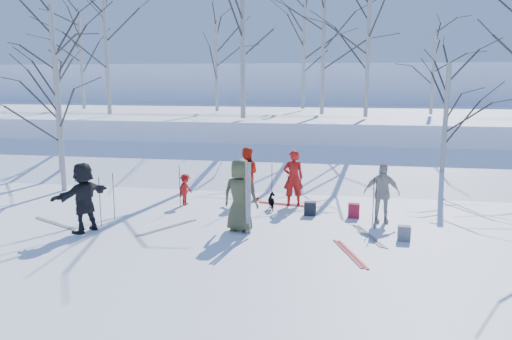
% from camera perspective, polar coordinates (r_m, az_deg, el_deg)
% --- Properties ---
extents(ground, '(120.00, 120.00, 0.00)m').
position_cam_1_polar(ground, '(13.56, -1.13, -6.55)').
color(ground, white).
rests_on(ground, ground).
extents(snow_ramp, '(70.00, 9.49, 4.12)m').
position_cam_1_polar(snow_ramp, '(20.24, 2.75, -0.42)').
color(snow_ramp, white).
rests_on(snow_ramp, ground).
extents(snow_plateau, '(70.00, 18.00, 2.20)m').
position_cam_1_polar(snow_plateau, '(29.97, 5.26, 4.74)').
color(snow_plateau, white).
rests_on(snow_plateau, ground).
extents(far_hill, '(90.00, 30.00, 6.00)m').
position_cam_1_polar(far_hill, '(50.81, 7.36, 8.16)').
color(far_hill, white).
rests_on(far_hill, ground).
extents(skier_olive_center, '(1.02, 0.75, 1.92)m').
position_cam_1_polar(skier_olive_center, '(13.02, -1.82, -2.89)').
color(skier_olive_center, '#44472A').
rests_on(skier_olive_center, ground).
extents(skier_red_north, '(0.74, 0.59, 1.77)m').
position_cam_1_polar(skier_red_north, '(15.65, 4.28, -0.93)').
color(skier_red_north, '#B31410').
rests_on(skier_red_north, ground).
extents(skier_redor_behind, '(0.90, 0.73, 1.76)m').
position_cam_1_polar(skier_redor_behind, '(16.32, -1.13, -0.45)').
color(skier_redor_behind, red).
rests_on(skier_redor_behind, ground).
extents(skier_red_seated, '(0.51, 0.71, 0.99)m').
position_cam_1_polar(skier_red_seated, '(15.95, -8.06, -2.20)').
color(skier_red_seated, '#B31410').
rests_on(skier_red_seated, ground).
extents(skier_cream_east, '(1.00, 0.47, 1.67)m').
position_cam_1_polar(skier_cream_east, '(14.25, 14.17, -2.55)').
color(skier_cream_east, beige).
rests_on(skier_cream_east, ground).
extents(skier_grey_west, '(1.17, 1.78, 1.84)m').
position_cam_1_polar(skier_grey_west, '(13.71, -19.07, -2.96)').
color(skier_grey_west, black).
rests_on(skier_grey_west, ground).
extents(dog, '(0.48, 0.66, 0.51)m').
position_cam_1_polar(dog, '(15.26, 1.92, -3.62)').
color(dog, black).
rests_on(dog, ground).
extents(upright_ski_left, '(0.09, 0.16, 1.90)m').
position_cam_1_polar(upright_ski_left, '(12.72, -1.04, -3.26)').
color(upright_ski_left, silver).
rests_on(upright_ski_left, ground).
extents(upright_ski_right, '(0.12, 0.23, 1.89)m').
position_cam_1_polar(upright_ski_right, '(12.71, -0.75, -3.27)').
color(upright_ski_right, silver).
rests_on(upright_ski_right, ground).
extents(ski_pair_a, '(1.86, 2.07, 0.02)m').
position_cam_1_polar(ski_pair_a, '(13.70, -10.08, -6.49)').
color(ski_pair_a, silver).
rests_on(ski_pair_a, ground).
extents(ski_pair_b, '(0.88, 1.97, 0.02)m').
position_cam_1_polar(ski_pair_b, '(15.89, 3.58, -3.97)').
color(ski_pair_b, maroon).
rests_on(ski_pair_b, ground).
extents(ski_pair_c, '(1.75, 2.06, 0.02)m').
position_cam_1_polar(ski_pair_c, '(14.96, -22.01, -5.66)').
color(ski_pair_c, silver).
rests_on(ski_pair_c, ground).
extents(ski_pair_d, '(1.39, 2.03, 0.02)m').
position_cam_1_polar(ski_pair_d, '(13.13, 12.79, -7.34)').
color(ski_pair_d, silver).
rests_on(ski_pair_d, ground).
extents(ski_pair_e, '(1.40, 2.03, 0.02)m').
position_cam_1_polar(ski_pair_e, '(11.77, 10.67, -9.37)').
color(ski_pair_e, maroon).
rests_on(ski_pair_e, ground).
extents(ski_pole_a, '(0.02, 0.02, 1.34)m').
position_cam_1_polar(ski_pole_a, '(14.16, -17.40, -3.48)').
color(ski_pole_a, black).
rests_on(ski_pole_a, ground).
extents(ski_pole_b, '(0.02, 0.02, 1.34)m').
position_cam_1_polar(ski_pole_b, '(14.85, -18.43, -2.91)').
color(ski_pole_b, black).
rests_on(ski_pole_b, ground).
extents(ski_pole_c, '(0.02, 0.02, 1.34)m').
position_cam_1_polar(ski_pole_c, '(15.57, -8.71, -1.88)').
color(ski_pole_c, black).
rests_on(ski_pole_c, ground).
extents(ski_pole_d, '(0.02, 0.02, 1.34)m').
position_cam_1_polar(ski_pole_d, '(13.57, 13.51, -3.89)').
color(ski_pole_d, black).
rests_on(ski_pole_d, ground).
extents(ski_pole_e, '(0.02, 0.02, 1.34)m').
position_cam_1_polar(ski_pole_e, '(15.62, 3.66, -1.74)').
color(ski_pole_e, black).
rests_on(ski_pole_e, ground).
extents(ski_pole_f, '(0.02, 0.02, 1.34)m').
position_cam_1_polar(ski_pole_f, '(13.92, 13.26, -3.52)').
color(ski_pole_f, black).
rests_on(ski_pole_f, ground).
extents(ski_pole_g, '(0.02, 0.02, 1.34)m').
position_cam_1_polar(ski_pole_g, '(14.68, -15.96, -2.92)').
color(ski_pole_g, black).
rests_on(ski_pole_g, ground).
extents(ski_pole_h, '(0.02, 0.02, 1.34)m').
position_cam_1_polar(ski_pole_h, '(15.60, 1.83, -1.74)').
color(ski_pole_h, black).
rests_on(ski_pole_h, ground).
extents(backpack_red, '(0.32, 0.22, 0.42)m').
position_cam_1_polar(backpack_red, '(14.67, 11.11, -4.57)').
color(backpack_red, maroon).
rests_on(backpack_red, ground).
extents(backpack_grey, '(0.30, 0.20, 0.38)m').
position_cam_1_polar(backpack_grey, '(12.94, 16.57, -6.96)').
color(backpack_grey, slate).
rests_on(backpack_grey, ground).
extents(backpack_dark, '(0.34, 0.24, 0.40)m').
position_cam_1_polar(backpack_dark, '(14.74, 6.20, -4.41)').
color(backpack_dark, black).
rests_on(backpack_dark, ground).
extents(birch_plateau_b, '(4.94, 4.94, 6.20)m').
position_cam_1_polar(birch_plateau_b, '(25.08, 7.69, 13.43)').
color(birch_plateau_b, silver).
rests_on(birch_plateau_b, snow_plateau).
extents(birch_plateau_c, '(5.04, 5.04, 6.35)m').
position_cam_1_polar(birch_plateau_c, '(25.89, -16.73, 13.15)').
color(birch_plateau_c, silver).
rests_on(birch_plateau_c, snow_plateau).
extents(birch_plateau_e, '(4.78, 4.78, 5.97)m').
position_cam_1_polar(birch_plateau_e, '(23.64, 12.68, 13.17)').
color(birch_plateau_e, silver).
rests_on(birch_plateau_e, snow_plateau).
extents(birch_plateau_f, '(4.77, 4.77, 5.95)m').
position_cam_1_polar(birch_plateau_f, '(29.40, 5.47, 12.78)').
color(birch_plateau_f, silver).
rests_on(birch_plateau_f, snow_plateau).
extents(birch_plateau_g, '(4.56, 4.56, 5.65)m').
position_cam_1_polar(birch_plateau_g, '(30.92, -19.36, 11.86)').
color(birch_plateau_g, silver).
rests_on(birch_plateau_g, snow_plateau).
extents(birch_plateau_h, '(3.48, 3.48, 4.12)m').
position_cam_1_polar(birch_plateau_h, '(26.30, 19.60, 10.51)').
color(birch_plateau_h, silver).
rests_on(birch_plateau_h, snow_plateau).
extents(birch_plateau_i, '(6.01, 6.01, 7.72)m').
position_cam_1_polar(birch_plateau_i, '(22.52, -1.53, 15.80)').
color(birch_plateau_i, silver).
rests_on(birch_plateau_i, snow_plateau).
extents(birch_plateau_j, '(3.92, 3.92, 4.74)m').
position_cam_1_polar(birch_plateau_j, '(27.22, -4.54, 11.70)').
color(birch_plateau_j, silver).
rests_on(birch_plateau_j, snow_plateau).
extents(birch_edge_a, '(4.09, 4.09, 4.98)m').
position_cam_1_polar(birch_edge_a, '(18.80, -21.54, 5.24)').
color(birch_edge_a, silver).
rests_on(birch_edge_a, ground).
extents(birch_edge_d, '(5.32, 5.32, 6.74)m').
position_cam_1_polar(birch_edge_d, '(21.18, -21.83, 8.11)').
color(birch_edge_d, silver).
rests_on(birch_edge_d, ground).
extents(birch_edge_e, '(3.75, 3.75, 4.50)m').
position_cam_1_polar(birch_edge_e, '(19.23, 20.79, 4.67)').
color(birch_edge_e, silver).
rests_on(birch_edge_e, ground).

